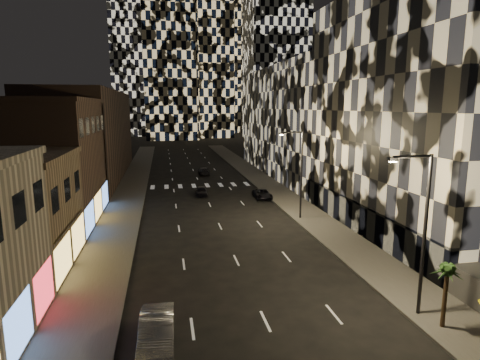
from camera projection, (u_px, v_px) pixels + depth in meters
name	position (u px, v px, depth m)	size (l,w,h in m)	color
sidewalk_left	(131.00, 187.00, 57.81)	(4.00, 120.00, 0.15)	#47443F
sidewalk_right	(266.00, 183.00, 61.49)	(4.00, 120.00, 0.15)	#47443F
curb_left	(146.00, 187.00, 58.20)	(0.20, 120.00, 0.15)	#4C4C47
curb_right	(252.00, 183.00, 61.10)	(0.20, 120.00, 0.15)	#4C4C47
retail_brown	(43.00, 164.00, 39.51)	(10.00, 15.00, 12.00)	#483429
retail_filler_left	(89.00, 135.00, 64.93)	(10.00, 40.00, 14.00)	#483429
midrise_right	(442.00, 113.00, 36.71)	(16.00, 25.00, 22.00)	#232326
midrise_base	(358.00, 217.00, 37.02)	(0.60, 25.00, 3.00)	#383838
midrise_filler_right	(313.00, 122.00, 68.47)	(16.00, 40.00, 18.00)	#232326
tower_center_low	(168.00, 0.00, 137.65)	(18.00, 18.00, 95.00)	black
streetlight_near	(421.00, 224.00, 21.58)	(2.55, 0.25, 9.00)	black
streetlight_far	(299.00, 169.00, 40.91)	(2.55, 0.25, 9.00)	black
car_silver_parked	(157.00, 332.00, 19.52)	(1.66, 4.75, 1.57)	gray
car_dark_midlane	(201.00, 191.00, 52.70)	(1.46, 3.62, 1.23)	black
car_dark_oncoming	(204.00, 171.00, 68.98)	(1.76, 4.33, 1.26)	black
car_dark_rightlane	(262.00, 194.00, 51.18)	(1.97, 4.28, 1.19)	black
palm_tree	(447.00, 275.00, 20.68)	(1.76, 1.78, 3.49)	#47331E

